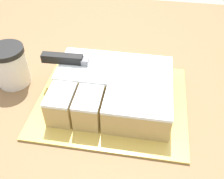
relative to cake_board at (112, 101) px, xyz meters
name	(u,v)px	position (x,y,z in m)	size (l,w,h in m)	color
countertop	(121,170)	(0.02, 0.09, -0.48)	(1.40, 1.10, 0.95)	brown
cake_board	(112,101)	(0.00, 0.00, 0.00)	(0.37, 0.31, 0.01)	gold
cake	(113,89)	(0.00, 0.00, 0.04)	(0.28, 0.22, 0.07)	tan
knife	(74,60)	(-0.11, 0.05, 0.08)	(0.28, 0.03, 0.02)	silver
coffee_cup	(10,66)	(-0.28, 0.03, 0.05)	(0.09, 0.09, 0.11)	white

